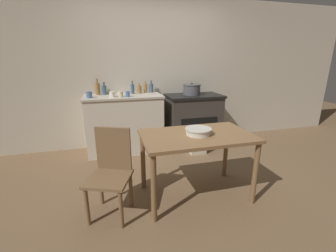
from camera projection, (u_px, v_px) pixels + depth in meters
ground_plane at (178, 183)px, 2.89m from camera, size 14.00×14.00×0.00m
wall_back at (152, 74)px, 3.99m from camera, size 8.00×0.07×2.55m
counter_cabinet at (125, 124)px, 3.78m from camera, size 1.25×0.60×0.96m
stove at (193, 120)px, 4.10m from camera, size 0.97×0.62×0.92m
work_table at (197, 143)px, 2.46m from camera, size 1.20×0.72×0.75m
chair at (111, 170)px, 2.24m from camera, size 0.52×0.52×0.88m
flour_sack at (197, 143)px, 3.75m from camera, size 0.27×0.19×0.36m
stock_pot at (192, 89)px, 3.94m from camera, size 0.31×0.31×0.21m
mixing_bowl_large at (198, 131)px, 2.42m from camera, size 0.29×0.29×0.07m
bottle_far_left at (145, 88)px, 3.92m from camera, size 0.06×0.06×0.20m
bottle_left at (151, 88)px, 3.94m from camera, size 0.07×0.07×0.21m
bottle_mid_left at (98, 89)px, 3.68m from camera, size 0.08×0.08×0.26m
bottle_center_left at (139, 89)px, 3.85m from camera, size 0.07×0.07×0.17m
bottle_center at (132, 89)px, 3.80m from camera, size 0.06×0.06×0.22m
bottle_center_right at (104, 90)px, 3.71m from camera, size 0.08×0.08×0.20m
cup_mid_right at (128, 94)px, 3.50m from camera, size 0.07×0.07×0.09m
cup_right at (121, 94)px, 3.47m from camera, size 0.07×0.07×0.09m
cup_far_right at (112, 94)px, 3.46m from camera, size 0.08×0.08×0.09m
cup_end_right at (89, 95)px, 3.40m from camera, size 0.09×0.09×0.10m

